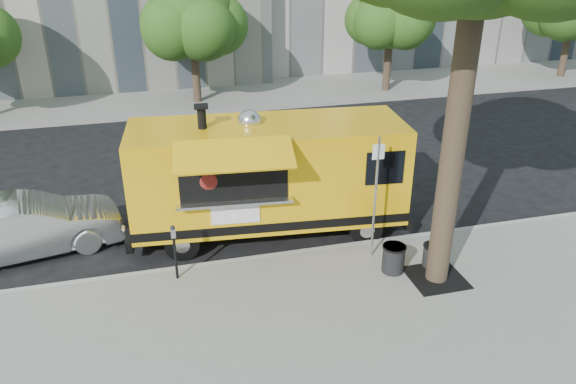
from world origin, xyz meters
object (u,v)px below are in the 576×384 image
far_tree_d (576,2)px  parking_meter (174,246)px  far_tree_b (192,16)px  sign_post (376,191)px  sedan (28,227)px  far_tree_c (391,13)px  trash_bin_right (432,255)px  trash_bin_left (393,258)px  food_truck (267,175)px

far_tree_d → parking_meter: far_tree_d is taller
far_tree_b → far_tree_d: bearing=-0.3°
sign_post → sedan: sign_post is taller
far_tree_c → far_tree_d: (10.00, 0.20, 0.17)m
far_tree_b → trash_bin_right: far_tree_b is taller
sedan → parking_meter: bearing=-135.3°
trash_bin_left → trash_bin_right: size_ratio=1.20×
trash_bin_left → trash_bin_right: (0.96, -0.02, -0.05)m
far_tree_c → far_tree_d: far_tree_d is taller
far_tree_c → parking_meter: bearing=-128.7°
far_tree_c → trash_bin_right: (-5.27, -14.71, -3.27)m
trash_bin_left → parking_meter: bearing=168.8°
far_tree_d → food_truck: size_ratio=0.78×
far_tree_d → food_truck: (-18.53, -12.18, -2.25)m
sign_post → trash_bin_right: 1.99m
parking_meter → food_truck: size_ratio=0.18×
far_tree_c → sign_post: far_tree_c is taller
parking_meter → food_truck: bearing=35.6°
far_tree_c → trash_bin_left: size_ratio=7.97×
food_truck → sedan: food_truck is taller
trash_bin_right → trash_bin_left: bearing=178.9°
trash_bin_right → far_tree_b: bearing=103.9°
sedan → trash_bin_right: size_ratio=7.98×
far_tree_b → sign_post: (2.55, -14.25, -1.98)m
parking_meter → trash_bin_right: (5.73, -0.96, -0.54)m
far_tree_d → far_tree_b: bearing=179.7°
food_truck → sedan: (-5.82, 0.48, -0.92)m
food_truck → far_tree_b: bearing=97.5°
food_truck → sedan: 5.91m
far_tree_d → trash_bin_left: (-16.23, -14.89, -3.39)m
far_tree_b → trash_bin_left: 15.61m
far_tree_d → parking_meter: bearing=-146.4°
parking_meter → food_truck: 3.11m
trash_bin_left → trash_bin_right: trash_bin_left is taller
sign_post → parking_meter: size_ratio=2.25×
far_tree_b → sedan: (-5.35, -11.80, -3.11)m
far_tree_d → parking_meter: 25.38m
food_truck → far_tree_c: bearing=59.9°
trash_bin_left → far_tree_b: bearing=100.5°
parking_meter → trash_bin_left: bearing=-11.2°
far_tree_b → far_tree_c: bearing=-1.9°
far_tree_d → sedan: bearing=-154.3°
parking_meter → far_tree_b: bearing=81.9°
far_tree_c → trash_bin_right: size_ratio=9.53×
far_tree_b → parking_meter: bearing=-98.1°
trash_bin_left → far_tree_c: bearing=67.0°
far_tree_c → parking_meter: (-11.00, -13.75, -2.74)m
trash_bin_right → sedan: bearing=160.5°
parking_meter → food_truck: food_truck is taller
parking_meter → trash_bin_left: size_ratio=2.04×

